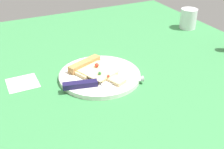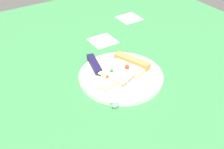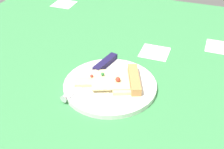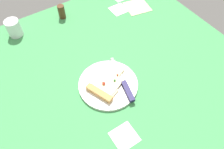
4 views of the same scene
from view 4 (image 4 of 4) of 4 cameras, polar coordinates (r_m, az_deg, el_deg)
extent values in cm
cube|color=#3D8C4C|center=(94.04, 0.08, -4.71)|extent=(132.90, 132.90, 3.00)
cube|color=white|center=(84.12, 3.27, -15.86)|extent=(9.00, 9.00, 0.20)
cube|color=white|center=(130.30, 1.77, 16.53)|extent=(9.00, 9.00, 0.20)
cylinder|color=white|center=(93.84, -0.74, -2.45)|extent=(25.28, 25.28, 1.35)
cube|color=beige|center=(91.11, -2.20, -3.76)|extent=(12.45, 9.70, 1.00)
cube|color=beige|center=(93.55, -0.22, -1.43)|extent=(8.78, 7.90, 1.00)
cube|color=beige|center=(95.99, 1.49, 0.59)|extent=(5.29, 6.17, 1.00)
cube|color=#F2E099|center=(91.87, -1.11, -2.24)|extent=(12.29, 12.73, 0.30)
cube|color=tan|center=(89.38, -3.35, -4.88)|extent=(12.10, 6.93, 2.20)
sphere|color=red|center=(90.87, -2.19, -2.30)|extent=(1.34, 1.34, 1.34)
sphere|color=red|center=(93.62, 1.43, -0.11)|extent=(0.83, 0.83, 0.83)
sphere|color=#2D7A38|center=(91.92, 0.70, -1.50)|extent=(0.96, 0.96, 0.96)
cube|color=silver|center=(97.06, 1.41, 1.09)|extent=(12.14, 4.62, 0.30)
cone|color=silver|center=(100.55, 0.18, 3.64)|extent=(2.39, 2.39, 2.00)
cube|color=#1E1947|center=(90.33, 4.17, -4.35)|extent=(10.24, 4.37, 1.60)
cylinder|color=white|center=(122.00, -24.16, 10.99)|extent=(7.07, 7.07, 8.57)
cylinder|color=#4C2D19|center=(125.47, -12.99, 15.64)|extent=(3.65, 3.65, 7.44)
cube|color=beige|center=(132.83, 6.57, 17.18)|extent=(15.21, 15.21, 0.40)
camera|label=1|loc=(1.04, 48.81, 18.58)|focal=46.02mm
camera|label=2|loc=(1.21, 0.27, 40.02)|focal=43.96mm
camera|label=3|loc=(1.09, -34.83, 30.78)|focal=47.63mm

